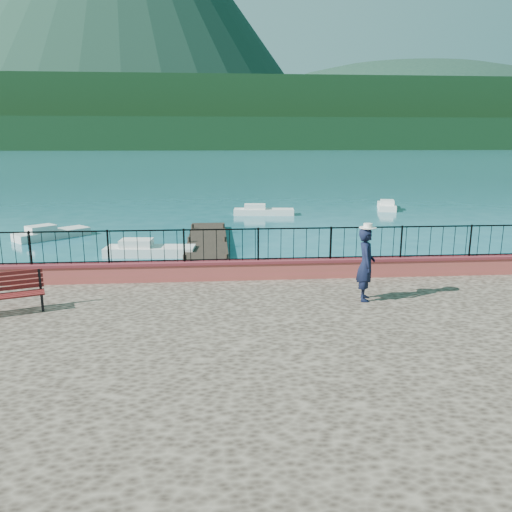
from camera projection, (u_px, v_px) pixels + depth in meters
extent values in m
plane|color=#19596B|center=(284.00, 369.00, 11.84)|extent=(2000.00, 2000.00, 0.00)
cube|color=#B24043|center=(268.00, 269.00, 15.09)|extent=(28.00, 0.46, 0.58)
cube|color=black|center=(268.00, 244.00, 14.92)|extent=(27.00, 0.05, 0.95)
cube|color=#2D231C|center=(207.00, 253.00, 23.29)|extent=(2.00, 16.00, 0.30)
cube|color=black|center=(216.00, 134.00, 301.06)|extent=(900.00, 60.00, 18.00)
cube|color=black|center=(216.00, 117.00, 356.38)|extent=(900.00, 120.00, 44.00)
ellipsoid|color=#142D23|center=(407.00, 145.00, 573.17)|extent=(448.00, 384.00, 180.00)
cube|color=black|center=(7.00, 305.00, 12.06)|extent=(1.81, 1.09, 0.43)
cube|color=maroon|center=(5.00, 283.00, 12.18)|extent=(1.66, 0.67, 0.53)
imported|color=black|center=(366.00, 264.00, 12.91)|extent=(0.59, 0.78, 1.91)
cylinder|color=white|center=(368.00, 226.00, 12.68)|extent=(0.44, 0.44, 0.12)
cube|color=silver|center=(150.00, 247.00, 23.43)|extent=(4.25, 1.63, 0.80)
cube|color=silver|center=(52.00, 231.00, 27.68)|extent=(3.81, 3.66, 0.80)
cube|color=silver|center=(264.00, 209.00, 36.39)|extent=(4.46, 1.73, 0.80)
cube|color=silver|center=(387.00, 204.00, 39.40)|extent=(2.29, 3.94, 0.80)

